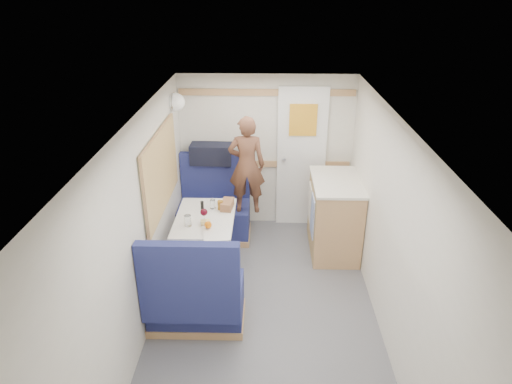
{
  "coord_description": "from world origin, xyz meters",
  "views": [
    {
      "loc": [
        0.0,
        -3.28,
        3.03
      ],
      "look_at": [
        -0.1,
        0.9,
        1.07
      ],
      "focal_mm": 32.0,
      "sensor_mm": 36.0,
      "label": 1
    }
  ],
  "objects_px": {
    "dinette_table": "(205,230)",
    "duffel_bag": "(211,154)",
    "wine_glass": "(204,213)",
    "galley_counter": "(334,215)",
    "person": "(247,165)",
    "tray": "(215,234)",
    "orange_fruit": "(208,225)",
    "tumbler_right": "(213,204)",
    "beer_glass": "(220,205)",
    "bench_near": "(195,300)",
    "dome_light": "(176,102)",
    "cheese_block": "(205,222)",
    "bread_loaf": "(227,205)",
    "bench_far": "(215,214)",
    "tumbler_left": "(188,221)",
    "pepper_grinder": "(202,205)"
  },
  "relations": [
    {
      "from": "dome_light",
      "to": "bread_loaf",
      "type": "xyz_separation_m",
      "value": [
        0.61,
        -0.64,
        -0.98
      ]
    },
    {
      "from": "galley_counter",
      "to": "pepper_grinder",
      "type": "xyz_separation_m",
      "value": [
        -1.52,
        -0.37,
        0.3
      ]
    },
    {
      "from": "tray",
      "to": "wine_glass",
      "type": "relative_size",
      "value": 1.87
    },
    {
      "from": "dome_light",
      "to": "galley_counter",
      "type": "relative_size",
      "value": 0.22
    },
    {
      "from": "tray",
      "to": "tumbler_right",
      "type": "bearing_deg",
      "value": 98.74
    },
    {
      "from": "tumbler_right",
      "to": "pepper_grinder",
      "type": "distance_m",
      "value": 0.11
    },
    {
      "from": "galley_counter",
      "to": "person",
      "type": "relative_size",
      "value": 0.77
    },
    {
      "from": "dome_light",
      "to": "tray",
      "type": "height_order",
      "value": "dome_light"
    },
    {
      "from": "bench_near",
      "to": "beer_glass",
      "type": "distance_m",
      "value": 1.16
    },
    {
      "from": "dinette_table",
      "to": "pepper_grinder",
      "type": "relative_size",
      "value": 9.81
    },
    {
      "from": "dinette_table",
      "to": "dome_light",
      "type": "height_order",
      "value": "dome_light"
    },
    {
      "from": "pepper_grinder",
      "to": "cheese_block",
      "type": "bearing_deg",
      "value": -77.38
    },
    {
      "from": "wine_glass",
      "to": "bench_far",
      "type": "bearing_deg",
      "value": 90.81
    },
    {
      "from": "person",
      "to": "tumbler_left",
      "type": "distance_m",
      "value": 1.08
    },
    {
      "from": "dome_light",
      "to": "tray",
      "type": "bearing_deg",
      "value": -65.97
    },
    {
      "from": "dome_light",
      "to": "bread_loaf",
      "type": "bearing_deg",
      "value": -46.06
    },
    {
      "from": "person",
      "to": "tumbler_right",
      "type": "bearing_deg",
      "value": 53.26
    },
    {
      "from": "dinette_table",
      "to": "cheese_block",
      "type": "xyz_separation_m",
      "value": [
        0.03,
        -0.17,
        0.19
      ]
    },
    {
      "from": "dinette_table",
      "to": "duffel_bag",
      "type": "distance_m",
      "value": 1.21
    },
    {
      "from": "tumbler_right",
      "to": "tray",
      "type": "bearing_deg",
      "value": -81.26
    },
    {
      "from": "galley_counter",
      "to": "cheese_block",
      "type": "height_order",
      "value": "galley_counter"
    },
    {
      "from": "orange_fruit",
      "to": "cheese_block",
      "type": "xyz_separation_m",
      "value": [
        -0.04,
        0.1,
        -0.02
      ]
    },
    {
      "from": "bench_near",
      "to": "beer_glass",
      "type": "bearing_deg",
      "value": 81.84
    },
    {
      "from": "orange_fruit",
      "to": "wine_glass",
      "type": "bearing_deg",
      "value": 112.65
    },
    {
      "from": "person",
      "to": "beer_glass",
      "type": "xyz_separation_m",
      "value": [
        -0.27,
        -0.51,
        -0.27
      ]
    },
    {
      "from": "duffel_bag",
      "to": "pepper_grinder",
      "type": "height_order",
      "value": "duffel_bag"
    },
    {
      "from": "duffel_bag",
      "to": "wine_glass",
      "type": "bearing_deg",
      "value": -85.38
    },
    {
      "from": "dinette_table",
      "to": "wine_glass",
      "type": "height_order",
      "value": "wine_glass"
    },
    {
      "from": "dome_light",
      "to": "galley_counter",
      "type": "bearing_deg",
      "value": -9.18
    },
    {
      "from": "orange_fruit",
      "to": "tumbler_right",
      "type": "relative_size",
      "value": 0.73
    },
    {
      "from": "galley_counter",
      "to": "bread_loaf",
      "type": "distance_m",
      "value": 1.32
    },
    {
      "from": "galley_counter",
      "to": "wine_glass",
      "type": "relative_size",
      "value": 5.48
    },
    {
      "from": "tumbler_left",
      "to": "tray",
      "type": "bearing_deg",
      "value": -29.14
    },
    {
      "from": "tumbler_right",
      "to": "pepper_grinder",
      "type": "height_order",
      "value": "tumbler_right"
    },
    {
      "from": "wine_glass",
      "to": "tumbler_right",
      "type": "distance_m",
      "value": 0.36
    },
    {
      "from": "bench_near",
      "to": "person",
      "type": "distance_m",
      "value": 1.77
    },
    {
      "from": "dinette_table",
      "to": "dome_light",
      "type": "bearing_deg",
      "value": 114.65
    },
    {
      "from": "duffel_bag",
      "to": "bench_near",
      "type": "bearing_deg",
      "value": -86.77
    },
    {
      "from": "orange_fruit",
      "to": "tumbler_left",
      "type": "xyz_separation_m",
      "value": [
        -0.22,
        0.07,
        0.01
      ]
    },
    {
      "from": "person",
      "to": "orange_fruit",
      "type": "height_order",
      "value": "person"
    },
    {
      "from": "bench_near",
      "to": "person",
      "type": "xyz_separation_m",
      "value": [
        0.42,
        1.55,
        0.74
      ]
    },
    {
      "from": "pepper_grinder",
      "to": "beer_glass",
      "type": "bearing_deg",
      "value": 0.05
    },
    {
      "from": "bench_far",
      "to": "dome_light",
      "type": "height_order",
      "value": "dome_light"
    },
    {
      "from": "tumbler_right",
      "to": "beer_glass",
      "type": "relative_size",
      "value": 0.99
    },
    {
      "from": "person",
      "to": "duffel_bag",
      "type": "bearing_deg",
      "value": -42.69
    },
    {
      "from": "bench_far",
      "to": "bread_loaf",
      "type": "xyz_separation_m",
      "value": [
        0.23,
        -0.65,
        0.46
      ]
    },
    {
      "from": "person",
      "to": "dome_light",
      "type": "bearing_deg",
      "value": -11.15
    },
    {
      "from": "tray",
      "to": "cheese_block",
      "type": "xyz_separation_m",
      "value": [
        -0.12,
        0.19,
        0.03
      ]
    },
    {
      "from": "galley_counter",
      "to": "tumbler_left",
      "type": "distance_m",
      "value": 1.81
    },
    {
      "from": "tray",
      "to": "beer_glass",
      "type": "xyz_separation_m",
      "value": [
        0.0,
        0.54,
        0.04
      ]
    }
  ]
}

